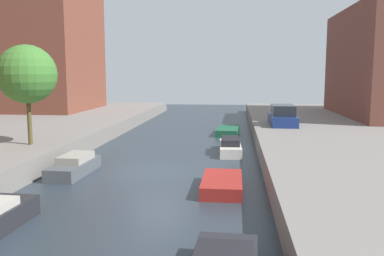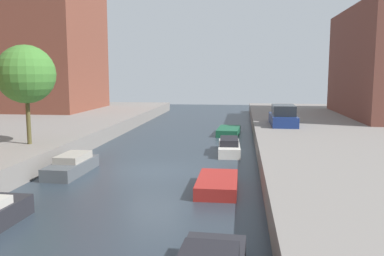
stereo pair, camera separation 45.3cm
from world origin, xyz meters
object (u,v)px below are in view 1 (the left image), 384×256
Objects in this scene: street_tree_3 at (27,74)px; moored_boat_left_2 at (74,166)px; moored_boat_right_2 at (222,184)px; moored_boat_right_4 at (228,131)px; moored_boat_right_3 at (230,147)px; parked_car at (282,116)px.

moored_boat_left_2 is at bearing -31.90° from street_tree_3.
moored_boat_right_2 is 15.18m from moored_boat_right_4.
street_tree_3 reaches higher than moored_boat_left_2.
moored_boat_right_3 is (7.20, 5.81, 0.01)m from moored_boat_left_2.
moored_boat_right_2 is at bearing -15.70° from moored_boat_left_2.
parked_car is 1.25× the size of moored_boat_left_2.
moored_boat_left_2 is at bearing 164.30° from moored_boat_right_2.
parked_car reaches higher than moored_boat_right_4.
parked_car reaches higher than moored_boat_left_2.
parked_car is 7.05m from moored_boat_right_3.
moored_boat_right_4 is at bearing 48.20° from street_tree_3.
street_tree_3 is 11.82m from moored_boat_right_3.
moored_boat_left_2 reaches higher than moored_boat_right_2.
street_tree_3 is 1.38× the size of moored_boat_right_4.
moored_boat_right_3 is (10.34, 3.85, -4.24)m from street_tree_3.
street_tree_3 is at bearing -131.80° from moored_boat_right_4.
street_tree_3 is at bearing -159.58° from moored_boat_right_3.
moored_boat_left_2 reaches higher than moored_boat_right_4.
moored_boat_right_3 reaches higher than moored_boat_left_2.
moored_boat_left_2 is 0.98× the size of moored_boat_right_4.
moored_boat_right_4 is (10.06, 11.25, -4.37)m from street_tree_3.
street_tree_3 reaches higher than parked_car.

